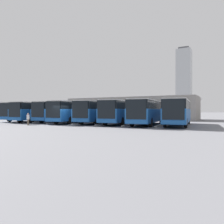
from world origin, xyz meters
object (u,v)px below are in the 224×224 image
(bus_4, at_px, (77,111))
(bus_7, at_px, (30,111))
(bus_1, at_px, (148,111))
(bus_5, at_px, (62,111))
(bus_0, at_px, (178,111))
(pedestrian, at_px, (28,119))
(bus_6, at_px, (41,111))
(bus_3, at_px, (100,111))
(bus_2, at_px, (123,111))

(bus_4, xyz_separation_m, bus_7, (11.16, -1.15, 0.00))
(bus_1, relative_size, bus_5, 1.00)
(bus_1, height_order, bus_4, same)
(bus_4, bearing_deg, bus_1, 176.29)
(bus_0, relative_size, pedestrian, 7.69)
(bus_4, relative_size, bus_7, 1.00)
(bus_6, bearing_deg, bus_4, 172.91)
(bus_7, bearing_deg, bus_6, 159.75)
(bus_6, bearing_deg, bus_3, 177.08)
(pedestrian, bearing_deg, bus_5, -49.80)
(bus_4, distance_m, bus_5, 3.85)
(bus_6, bearing_deg, bus_0, 176.56)
(bus_3, relative_size, bus_4, 1.00)
(bus_5, distance_m, bus_6, 3.81)
(bus_5, height_order, pedestrian, bus_5)
(bus_1, xyz_separation_m, bus_5, (14.88, -0.61, 0.00))
(bus_0, distance_m, bus_2, 7.45)
(bus_1, xyz_separation_m, bus_7, (22.32, -0.76, 0.00))
(bus_4, xyz_separation_m, pedestrian, (2.18, 7.29, -0.96))
(bus_4, bearing_deg, bus_3, -174.70)
(bus_0, height_order, bus_3, same)
(bus_5, xyz_separation_m, bus_6, (3.72, 0.82, 0.00))
(bus_7, height_order, pedestrian, bus_7)
(bus_2, bearing_deg, bus_6, -3.98)
(bus_0, bearing_deg, bus_2, -2.35)
(bus_4, relative_size, pedestrian, 7.69)
(bus_3, distance_m, bus_6, 11.17)
(pedestrian, bearing_deg, bus_1, -120.43)
(bus_1, bearing_deg, bus_4, -3.71)
(bus_0, height_order, bus_5, same)
(bus_2, height_order, bus_4, same)
(bus_2, relative_size, bus_3, 1.00)
(bus_7, bearing_deg, bus_0, 174.12)
(bus_2, bearing_deg, bus_7, -7.30)
(bus_1, height_order, bus_2, same)
(bus_0, relative_size, bus_3, 1.00)
(bus_1, bearing_deg, bus_6, -5.06)
(bus_0, relative_size, bus_6, 1.00)
(bus_3, height_order, bus_7, same)
(bus_1, height_order, pedestrian, bus_1)
(bus_3, bearing_deg, bus_1, 171.72)
(pedestrian, bearing_deg, bus_3, -96.71)
(bus_7, bearing_deg, bus_5, 173.17)
(bus_2, bearing_deg, bus_1, 170.63)
(bus_6, bearing_deg, pedestrian, 119.47)
(bus_4, bearing_deg, bus_2, 179.11)
(bus_5, xyz_separation_m, bus_7, (7.44, -0.15, 0.00))
(bus_1, height_order, bus_5, same)
(bus_3, distance_m, bus_5, 7.45)
(bus_2, distance_m, bus_5, 11.17)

